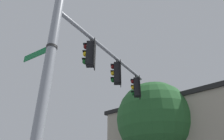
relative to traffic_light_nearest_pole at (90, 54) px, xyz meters
The scene contains 7 objects.
signal_pole 2.98m from the traffic_light_nearest_pole, 148.66° to the left, with size 0.31×0.31×7.71m, color gray.
mast_arm 1.64m from the traffic_light_nearest_pole, 32.60° to the right, with size 0.16×0.16×6.61m, color gray.
traffic_light_nearest_pole is the anchor object (origin of this frame).
traffic_light_mid_inner 2.03m from the traffic_light_nearest_pole, 31.89° to the right, with size 0.54×0.49×1.31m.
traffic_light_mid_outer 4.06m from the traffic_light_nearest_pole, 31.89° to the right, with size 0.54×0.49×1.31m.
street_name_sign 2.04m from the traffic_light_nearest_pole, 138.08° to the left, with size 0.90×1.33×0.22m.
tree_by_storefront 7.94m from the traffic_light_nearest_pole, 27.88° to the right, with size 5.20×5.20×7.87m.
Camera 1 is at (-5.25, -1.97, 1.85)m, focal length 32.60 mm.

